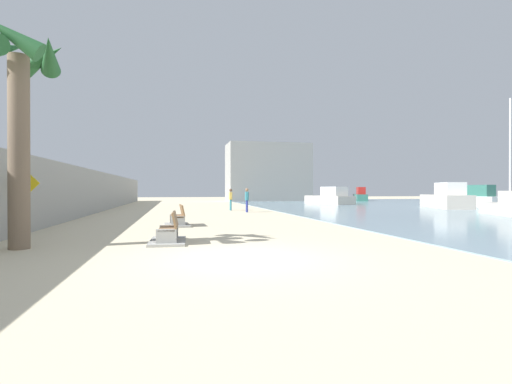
# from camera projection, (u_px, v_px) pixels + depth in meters

# --- Properties ---
(ground_plane) EXTENTS (120.00, 120.00, 0.00)m
(ground_plane) POSITION_uv_depth(u_px,v_px,m) (198.00, 213.00, 26.88)
(ground_plane) COLOR beige
(seawall) EXTENTS (0.80, 64.00, 3.04)m
(seawall) POSITION_uv_depth(u_px,v_px,m) (84.00, 192.00, 25.33)
(seawall) COLOR #9E9E99
(seawall) RESTS_ON ground
(water_bay) EXTENTS (36.00, 68.00, 0.04)m
(water_bay) POSITION_uv_depth(u_px,v_px,m) (489.00, 210.00, 31.82)
(water_bay) COLOR #7A99A8
(water_bay) RESTS_ON ground
(palm_tree) EXTENTS (2.63, 2.67, 6.43)m
(palm_tree) POSITION_uv_depth(u_px,v_px,m) (19.00, 90.00, 10.77)
(palm_tree) COLOR #7A6651
(palm_tree) RESTS_ON ground
(bench_near) EXTENTS (1.18, 2.14, 0.98)m
(bench_near) POSITION_uv_depth(u_px,v_px,m) (169.00, 235.00, 12.11)
(bench_near) COLOR #9E9E99
(bench_near) RESTS_ON ground
(bench_far) EXTENTS (1.22, 2.16, 0.98)m
(bench_far) POSITION_uv_depth(u_px,v_px,m) (178.00, 221.00, 17.71)
(bench_far) COLOR #9E9E99
(bench_far) RESTS_ON ground
(person_walking) EXTENTS (0.24, 0.52, 1.79)m
(person_walking) POSITION_uv_depth(u_px,v_px,m) (247.00, 198.00, 28.31)
(person_walking) COLOR navy
(person_walking) RESTS_ON ground
(person_standing) EXTENTS (0.24, 0.52, 1.75)m
(person_standing) POSITION_uv_depth(u_px,v_px,m) (231.00, 198.00, 30.81)
(person_standing) COLOR teal
(person_standing) RESTS_ON ground
(boat_outer) EXTENTS (4.26, 7.24, 2.27)m
(boat_outer) POSITION_uv_depth(u_px,v_px,m) (446.00, 199.00, 34.25)
(boat_outer) COLOR beige
(boat_outer) RESTS_ON water_bay
(boat_distant) EXTENTS (3.77, 7.19, 1.97)m
(boat_distant) POSITION_uv_depth(u_px,v_px,m) (330.00, 198.00, 44.06)
(boat_distant) COLOR beige
(boat_distant) RESTS_ON water_bay
(boat_mid_bay) EXTENTS (2.29, 6.18, 2.11)m
(boat_mid_bay) POSITION_uv_depth(u_px,v_px,m) (474.00, 198.00, 38.55)
(boat_mid_bay) COLOR white
(boat_mid_bay) RESTS_ON water_bay
(boat_far_right) EXTENTS (3.19, 5.47, 2.02)m
(boat_far_right) POSITION_uv_depth(u_px,v_px,m) (360.00, 196.00, 56.31)
(boat_far_right) COLOR #337060
(boat_far_right) RESTS_ON water_bay
(pedestrian_sign) EXTENTS (0.85, 0.08, 2.33)m
(pedestrian_sign) POSITION_uv_depth(u_px,v_px,m) (27.00, 196.00, 13.26)
(pedestrian_sign) COLOR slate
(pedestrian_sign) RESTS_ON ground
(harbor_building) EXTENTS (12.00, 6.00, 8.43)m
(harbor_building) POSITION_uv_depth(u_px,v_px,m) (268.00, 173.00, 56.69)
(harbor_building) COLOR #9E9E99
(harbor_building) RESTS_ON ground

